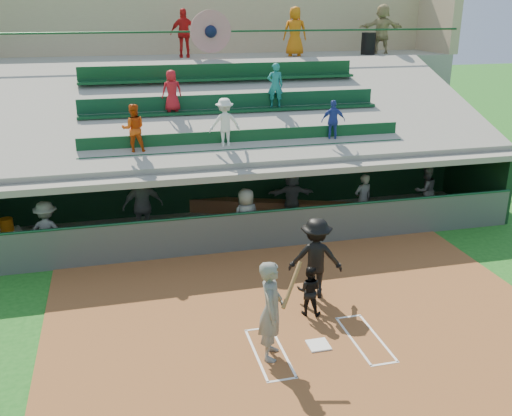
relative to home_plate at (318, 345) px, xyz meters
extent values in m
plane|color=#1A5919|center=(0.00, 0.00, -0.04)|extent=(100.00, 100.00, 0.00)
cube|color=brown|center=(0.00, 0.50, -0.03)|extent=(11.00, 9.00, 0.02)
cube|color=white|center=(0.00, 0.00, 0.00)|extent=(0.43, 0.43, 0.03)
cube|color=white|center=(-0.75, 0.00, -0.01)|extent=(0.05, 1.80, 0.01)
cube|color=silver|center=(0.75, 0.00, -0.01)|extent=(0.05, 1.80, 0.01)
cube|color=white|center=(-1.30, 0.00, -0.01)|extent=(0.05, 1.80, 0.01)
cube|color=white|center=(1.30, 0.00, -0.01)|extent=(0.05, 1.80, 0.01)
cube|color=white|center=(-1.02, 0.90, -0.01)|extent=(0.60, 0.05, 0.01)
cube|color=white|center=(1.02, 0.90, -0.01)|extent=(0.60, 0.05, 0.01)
cube|color=silver|center=(-1.02, -0.90, -0.01)|extent=(0.60, 0.05, 0.01)
cube|color=white|center=(1.02, -0.90, -0.01)|extent=(0.60, 0.05, 0.01)
cube|color=gray|center=(0.00, 6.75, -0.02)|extent=(16.00, 3.50, 0.04)
cube|color=gray|center=(0.00, 13.50, 2.26)|extent=(20.00, 3.00, 4.60)
cube|color=#4E534E|center=(0.00, 5.00, 0.52)|extent=(16.00, 0.06, 1.10)
cylinder|color=#154329|center=(0.00, 5.00, 1.09)|extent=(16.00, 0.08, 0.08)
cube|color=black|center=(0.00, 8.50, 1.07)|extent=(16.00, 0.25, 2.20)
cube|color=black|center=(8.00, 6.75, 1.07)|extent=(0.25, 3.50, 2.20)
cube|color=gray|center=(0.00, 6.75, 2.17)|extent=(16.40, 3.90, 0.18)
cube|color=gray|center=(0.00, 10.25, 1.12)|extent=(16.40, 3.50, 2.30)
cube|color=gray|center=(0.00, 11.90, 2.26)|extent=(16.40, 0.30, 4.60)
cube|color=gray|center=(0.00, 8.60, 3.42)|extent=(16.40, 6.51, 2.37)
cube|color=#0D3C23|center=(0.00, 6.20, 2.62)|extent=(9.40, 0.42, 0.08)
cube|color=#0C361E|center=(0.00, 6.40, 2.88)|extent=(9.40, 0.06, 0.45)
cube|color=#0C351C|center=(0.00, 8.10, 3.37)|extent=(9.40, 0.42, 0.08)
cube|color=#0C3621|center=(0.00, 8.30, 3.62)|extent=(9.40, 0.06, 0.45)
cube|color=#0D3B1D|center=(0.00, 10.00, 4.12)|extent=(9.40, 0.42, 0.08)
cube|color=#0D3A1C|center=(0.00, 10.20, 4.38)|extent=(9.40, 0.06, 0.45)
imported|color=#C4420B|center=(-3.15, 6.30, 3.32)|extent=(0.65, 0.51, 1.33)
imported|color=silver|center=(-0.63, 6.30, 3.35)|extent=(0.93, 0.58, 1.39)
imported|color=#253997|center=(2.62, 6.30, 3.26)|extent=(0.74, 0.39, 1.21)
imported|color=#AF141D|center=(-1.88, 8.20, 4.03)|extent=(0.64, 0.45, 1.24)
imported|color=#197272|center=(1.37, 8.20, 4.09)|extent=(0.54, 0.40, 1.37)
cylinder|color=#143F20|center=(0.00, 12.00, 5.56)|extent=(20.00, 0.07, 0.07)
cylinder|color=#A81820|center=(0.00, 11.98, 5.56)|extent=(1.50, 0.06, 1.50)
sphere|color=black|center=(0.00, 11.95, 5.56)|extent=(0.44, 0.44, 0.44)
cube|color=tan|center=(0.00, 15.00, 6.16)|extent=(20.00, 0.40, 3.20)
cube|color=tan|center=(10.00, 13.50, 6.16)|extent=(0.40, 3.00, 3.20)
imported|color=#5B5D58|center=(-1.02, -0.09, 0.99)|extent=(0.70, 0.86, 2.02)
cylinder|color=olive|center=(-0.67, -0.24, 1.57)|extent=(0.56, 0.54, 0.75)
sphere|color=olive|center=(-0.89, -0.09, 1.22)|extent=(0.10, 0.10, 0.10)
imported|color=black|center=(0.22, 1.26, 0.56)|extent=(0.69, 0.63, 1.15)
imported|color=black|center=(0.64, 2.04, 0.95)|extent=(1.41, 1.06, 1.94)
cube|color=#925A35|center=(-0.05, 8.07, 0.23)|extent=(13.93, 5.73, 0.44)
cube|color=white|center=(-6.75, 6.43, 0.32)|extent=(0.85, 0.73, 0.63)
cylinder|color=#C65F0B|center=(-6.73, 6.41, 0.81)|extent=(0.36, 0.36, 0.36)
imported|color=#595C57|center=(-5.59, 5.54, 0.84)|extent=(1.19, 0.83, 1.68)
imported|color=#565954|center=(-3.04, 6.53, 1.00)|extent=(1.22, 0.62, 1.99)
imported|color=#5E615C|center=(-0.27, 5.27, 0.85)|extent=(0.94, 0.75, 1.69)
imported|color=#585B56|center=(1.61, 7.00, 0.79)|extent=(1.50, 0.65, 1.57)
imported|color=#5B5D58|center=(3.57, 5.96, 0.83)|extent=(0.66, 0.50, 1.64)
imported|color=#52544F|center=(5.98, 6.44, 0.80)|extent=(0.85, 0.70, 1.59)
cylinder|color=black|center=(6.57, 12.78, 4.99)|extent=(0.57, 0.57, 0.86)
imported|color=red|center=(-0.81, 13.16, 5.46)|extent=(1.08, 0.53, 1.79)
imported|color=#CF660C|center=(3.46, 12.79, 5.50)|extent=(1.02, 0.79, 1.86)
imported|color=tan|center=(7.32, 13.19, 5.54)|extent=(1.87, 0.82, 1.95)
camera|label=1|loc=(-3.63, -9.31, 6.49)|focal=40.00mm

